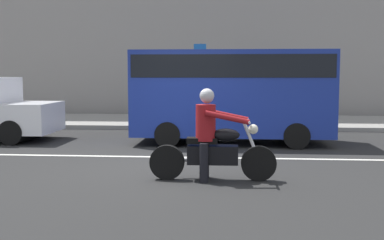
{
  "coord_description": "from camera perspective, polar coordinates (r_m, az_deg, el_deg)",
  "views": [
    {
      "loc": [
        1.25,
        -9.36,
        1.83
      ],
      "look_at": [
        0.51,
        -0.33,
        0.94
      ],
      "focal_mm": 44.76,
      "sensor_mm": 36.0,
      "label": 1
    }
  ],
  "objects": [
    {
      "name": "lane_marking_stripe",
      "position": [
        10.57,
        -4.93,
        -4.38
      ],
      "size": [
        18.0,
        0.14,
        0.01
      ],
      "primitive_type": "cube",
      "color": "silver",
      "rests_on": "ground_plane"
    },
    {
      "name": "ground_plane",
      "position": [
        9.62,
        -2.89,
        -5.39
      ],
      "size": [
        80.0,
        80.0,
        0.0
      ],
      "primitive_type": "plane",
      "color": "#252525"
    },
    {
      "name": "street_sign_post",
      "position": [
        17.14,
        0.96,
        5.48
      ],
      "size": [
        0.44,
        0.08,
        2.76
      ],
      "color": "gray",
      "rests_on": "sidewalk_slab"
    },
    {
      "name": "pedestrian_bystander",
      "position": [
        17.86,
        7.35,
        3.28
      ],
      "size": [
        0.34,
        0.34,
        1.68
      ],
      "color": "black",
      "rests_on": "sidewalk_slab"
    },
    {
      "name": "motorcycle_with_rider_crimson",
      "position": [
        8.18,
        2.39,
        -2.77
      ],
      "size": [
        2.18,
        0.7,
        1.58
      ],
      "color": "black",
      "rests_on": "ground_plane"
    },
    {
      "name": "sidewalk_slab",
      "position": [
        17.5,
        0.54,
        -0.18
      ],
      "size": [
        40.0,
        4.4,
        0.14
      ],
      "primitive_type": "cube",
      "color": "gray",
      "rests_on": "ground_plane"
    },
    {
      "name": "parked_van_cobalt_blue",
      "position": [
        12.52,
        4.75,
        3.58
      ],
      "size": [
        5.07,
        1.96,
        2.41
      ],
      "color": "navy",
      "rests_on": "ground_plane"
    }
  ]
}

